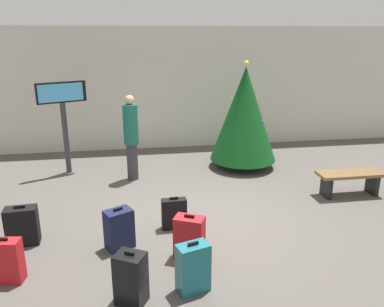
{
  "coord_description": "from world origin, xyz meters",
  "views": [
    {
      "loc": [
        -1.1,
        -5.9,
        3.1
      ],
      "look_at": [
        0.0,
        0.96,
        0.9
      ],
      "focal_mm": 35.94,
      "sensor_mm": 36.0,
      "label": 1
    }
  ],
  "objects_px": {
    "waiting_bench": "(350,178)",
    "suitcase_2": "(174,214)",
    "holiday_tree": "(244,114)",
    "suitcase_0": "(131,279)",
    "suitcase_4": "(22,226)",
    "suitcase_6": "(119,229)",
    "suitcase_3": "(189,238)",
    "suitcase_1": "(5,261)",
    "traveller_0": "(131,136)",
    "suitcase_5": "(193,268)",
    "flight_info_kiosk": "(63,109)"
  },
  "relations": [
    {
      "from": "suitcase_0",
      "to": "suitcase_2",
      "type": "bearing_deg",
      "value": 67.67
    },
    {
      "from": "suitcase_1",
      "to": "suitcase_5",
      "type": "xyz_separation_m",
      "value": [
        2.35,
        -0.57,
        0.02
      ]
    },
    {
      "from": "waiting_bench",
      "to": "suitcase_2",
      "type": "xyz_separation_m",
      "value": [
        -3.59,
        -0.8,
        -0.09
      ]
    },
    {
      "from": "suitcase_2",
      "to": "suitcase_3",
      "type": "bearing_deg",
      "value": -82.83
    },
    {
      "from": "holiday_tree",
      "to": "traveller_0",
      "type": "xyz_separation_m",
      "value": [
        -2.61,
        -0.4,
        -0.3
      ]
    },
    {
      "from": "suitcase_3",
      "to": "suitcase_1",
      "type": "bearing_deg",
      "value": -176.18
    },
    {
      "from": "holiday_tree",
      "to": "suitcase_2",
      "type": "xyz_separation_m",
      "value": [
        -1.97,
        -2.78,
        -1.03
      ]
    },
    {
      "from": "suitcase_0",
      "to": "suitcase_4",
      "type": "relative_size",
      "value": 1.09
    },
    {
      "from": "suitcase_4",
      "to": "suitcase_6",
      "type": "xyz_separation_m",
      "value": [
        1.46,
        -0.35,
        0.01
      ]
    },
    {
      "from": "flight_info_kiosk",
      "to": "suitcase_5",
      "type": "bearing_deg",
      "value": -65.31
    },
    {
      "from": "suitcase_2",
      "to": "suitcase_6",
      "type": "height_order",
      "value": "suitcase_6"
    },
    {
      "from": "waiting_bench",
      "to": "suitcase_2",
      "type": "relative_size",
      "value": 2.36
    },
    {
      "from": "suitcase_4",
      "to": "suitcase_3",
      "type": "bearing_deg",
      "value": -17.83
    },
    {
      "from": "waiting_bench",
      "to": "suitcase_2",
      "type": "height_order",
      "value": "suitcase_2"
    },
    {
      "from": "traveller_0",
      "to": "suitcase_5",
      "type": "relative_size",
      "value": 2.73
    },
    {
      "from": "suitcase_2",
      "to": "suitcase_4",
      "type": "relative_size",
      "value": 0.88
    },
    {
      "from": "suitcase_2",
      "to": "suitcase_5",
      "type": "height_order",
      "value": "suitcase_5"
    },
    {
      "from": "holiday_tree",
      "to": "waiting_bench",
      "type": "bearing_deg",
      "value": -50.79
    },
    {
      "from": "holiday_tree",
      "to": "suitcase_5",
      "type": "height_order",
      "value": "holiday_tree"
    },
    {
      "from": "traveller_0",
      "to": "suitcase_1",
      "type": "bearing_deg",
      "value": -115.81
    },
    {
      "from": "traveller_0",
      "to": "suitcase_3",
      "type": "xyz_separation_m",
      "value": [
        0.76,
        -3.28,
        -0.67
      ]
    },
    {
      "from": "traveller_0",
      "to": "suitcase_1",
      "type": "distance_m",
      "value": 3.88
    },
    {
      "from": "suitcase_2",
      "to": "suitcase_3",
      "type": "xyz_separation_m",
      "value": [
        0.11,
        -0.9,
        0.06
      ]
    },
    {
      "from": "flight_info_kiosk",
      "to": "suitcase_6",
      "type": "xyz_separation_m",
      "value": [
        1.23,
        -3.5,
        -1.18
      ]
    },
    {
      "from": "holiday_tree",
      "to": "suitcase_1",
      "type": "relative_size",
      "value": 3.95
    },
    {
      "from": "suitcase_2",
      "to": "suitcase_3",
      "type": "height_order",
      "value": "suitcase_3"
    },
    {
      "from": "holiday_tree",
      "to": "suitcase_4",
      "type": "height_order",
      "value": "holiday_tree"
    },
    {
      "from": "suitcase_1",
      "to": "suitcase_6",
      "type": "relative_size",
      "value": 0.97
    },
    {
      "from": "flight_info_kiosk",
      "to": "suitcase_5",
      "type": "relative_size",
      "value": 3.05
    },
    {
      "from": "holiday_tree",
      "to": "suitcase_3",
      "type": "xyz_separation_m",
      "value": [
        -1.86,
        -3.68,
        -0.97
      ]
    },
    {
      "from": "suitcase_1",
      "to": "suitcase_6",
      "type": "xyz_separation_m",
      "value": [
        1.43,
        0.6,
        0.01
      ]
    },
    {
      "from": "suitcase_0",
      "to": "waiting_bench",
      "type": "bearing_deg",
      "value": 30.52
    },
    {
      "from": "flight_info_kiosk",
      "to": "holiday_tree",
      "type": "bearing_deg",
      "value": -3.64
    },
    {
      "from": "suitcase_2",
      "to": "waiting_bench",
      "type": "bearing_deg",
      "value": 12.53
    },
    {
      "from": "holiday_tree",
      "to": "suitcase_5",
      "type": "distance_m",
      "value": 4.91
    },
    {
      "from": "traveller_0",
      "to": "suitcase_5",
      "type": "distance_m",
      "value": 4.12
    },
    {
      "from": "suitcase_5",
      "to": "suitcase_3",
      "type": "bearing_deg",
      "value": 84.74
    },
    {
      "from": "suitcase_4",
      "to": "suitcase_6",
      "type": "distance_m",
      "value": 1.5
    },
    {
      "from": "traveller_0",
      "to": "suitcase_4",
      "type": "distance_m",
      "value": 3.09
    },
    {
      "from": "holiday_tree",
      "to": "waiting_bench",
      "type": "xyz_separation_m",
      "value": [
        1.62,
        -1.98,
        -0.94
      ]
    },
    {
      "from": "suitcase_4",
      "to": "suitcase_5",
      "type": "distance_m",
      "value": 2.82
    },
    {
      "from": "suitcase_1",
      "to": "suitcase_3",
      "type": "height_order",
      "value": "suitcase_3"
    },
    {
      "from": "flight_info_kiosk",
      "to": "traveller_0",
      "type": "bearing_deg",
      "value": -24.43
    },
    {
      "from": "suitcase_3",
      "to": "suitcase_6",
      "type": "relative_size",
      "value": 1.04
    },
    {
      "from": "flight_info_kiosk",
      "to": "waiting_bench",
      "type": "distance_m",
      "value": 6.22
    },
    {
      "from": "holiday_tree",
      "to": "suitcase_6",
      "type": "height_order",
      "value": "holiday_tree"
    },
    {
      "from": "suitcase_4",
      "to": "holiday_tree",
      "type": "bearing_deg",
      "value": 33.94
    },
    {
      "from": "flight_info_kiosk",
      "to": "suitcase_1",
      "type": "xyz_separation_m",
      "value": [
        -0.2,
        -4.1,
        -1.19
      ]
    },
    {
      "from": "suitcase_4",
      "to": "suitcase_5",
      "type": "relative_size",
      "value": 0.93
    },
    {
      "from": "holiday_tree",
      "to": "traveller_0",
      "type": "distance_m",
      "value": 2.66
    }
  ]
}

